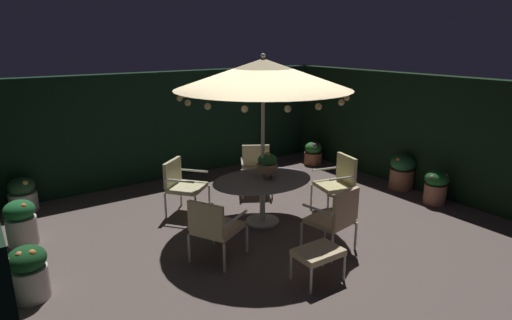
{
  "coord_description": "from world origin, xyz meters",
  "views": [
    {
      "loc": [
        -3.63,
        -5.05,
        2.92
      ],
      "look_at": [
        0.13,
        0.4,
        1.03
      ],
      "focal_mm": 29.65,
      "sensor_mm": 36.0,
      "label": 1
    }
  ],
  "objects_px": {
    "patio_dining_table": "(263,186)",
    "patio_umbrella": "(263,74)",
    "centerpiece_planter": "(267,164)",
    "potted_plant_right_near": "(23,194)",
    "patio_chair_south": "(338,179)",
    "potted_plant_back_center": "(29,271)",
    "patio_chair_northeast": "(182,182)",
    "patio_chair_southeast": "(336,216)",
    "potted_plant_back_right": "(402,171)",
    "potted_plant_front_corner": "(21,222)",
    "potted_plant_right_far": "(436,186)",
    "potted_plant_left_far": "(313,153)",
    "ottoman_footrest": "(318,253)",
    "patio_chair_east": "(214,225)",
    "patio_chair_north": "(256,166)"
  },
  "relations": [
    {
      "from": "potted_plant_back_right",
      "to": "patio_umbrella",
      "type": "bearing_deg",
      "value": 175.74
    },
    {
      "from": "patio_chair_southeast",
      "to": "potted_plant_right_near",
      "type": "bearing_deg",
      "value": 129.07
    },
    {
      "from": "potted_plant_left_far",
      "to": "patio_chair_east",
      "type": "bearing_deg",
      "value": -147.21
    },
    {
      "from": "potted_plant_back_right",
      "to": "potted_plant_back_center",
      "type": "relative_size",
      "value": 1.07
    },
    {
      "from": "patio_chair_northeast",
      "to": "patio_chair_southeast",
      "type": "bearing_deg",
      "value": -65.63
    },
    {
      "from": "potted_plant_front_corner",
      "to": "potted_plant_back_center",
      "type": "relative_size",
      "value": 1.04
    },
    {
      "from": "potted_plant_back_center",
      "to": "patio_dining_table",
      "type": "bearing_deg",
      "value": 3.46
    },
    {
      "from": "potted_plant_back_right",
      "to": "potted_plant_front_corner",
      "type": "distance_m",
      "value": 6.84
    },
    {
      "from": "potted_plant_right_near",
      "to": "potted_plant_back_right",
      "type": "bearing_deg",
      "value": -25.13
    },
    {
      "from": "patio_chair_northeast",
      "to": "patio_chair_east",
      "type": "xyz_separation_m",
      "value": [
        -0.36,
        -1.78,
        -0.03
      ]
    },
    {
      "from": "patio_dining_table",
      "to": "patio_umbrella",
      "type": "height_order",
      "value": "patio_umbrella"
    },
    {
      "from": "potted_plant_right_near",
      "to": "patio_chair_southeast",
      "type": "bearing_deg",
      "value": -50.93
    },
    {
      "from": "patio_chair_east",
      "to": "potted_plant_right_near",
      "type": "bearing_deg",
      "value": 118.89
    },
    {
      "from": "potted_plant_back_right",
      "to": "potted_plant_left_far",
      "type": "xyz_separation_m",
      "value": [
        -0.3,
        2.32,
        -0.09
      ]
    },
    {
      "from": "patio_umbrella",
      "to": "potted_plant_right_far",
      "type": "height_order",
      "value": "patio_umbrella"
    },
    {
      "from": "ottoman_footrest",
      "to": "patio_chair_southeast",
      "type": "bearing_deg",
      "value": 30.42
    },
    {
      "from": "patio_umbrella",
      "to": "patio_chair_northeast",
      "type": "distance_m",
      "value": 2.35
    },
    {
      "from": "patio_chair_east",
      "to": "potted_plant_left_far",
      "type": "height_order",
      "value": "patio_chair_east"
    },
    {
      "from": "centerpiece_planter",
      "to": "potted_plant_back_right",
      "type": "height_order",
      "value": "centerpiece_planter"
    },
    {
      "from": "potted_plant_right_far",
      "to": "potted_plant_front_corner",
      "type": "height_order",
      "value": "potted_plant_front_corner"
    },
    {
      "from": "patio_chair_south",
      "to": "patio_chair_northeast",
      "type": "bearing_deg",
      "value": 148.35
    },
    {
      "from": "potted_plant_right_far",
      "to": "potted_plant_back_center",
      "type": "bearing_deg",
      "value": 172.04
    },
    {
      "from": "potted_plant_right_far",
      "to": "patio_chair_southeast",
      "type": "bearing_deg",
      "value": -174.16
    },
    {
      "from": "patio_chair_south",
      "to": "potted_plant_back_center",
      "type": "xyz_separation_m",
      "value": [
        -4.86,
        0.11,
        -0.22
      ]
    },
    {
      "from": "patio_chair_northeast",
      "to": "potted_plant_back_center",
      "type": "xyz_separation_m",
      "value": [
        -2.55,
        -1.32,
        -0.21
      ]
    },
    {
      "from": "patio_chair_south",
      "to": "potted_plant_right_near",
      "type": "relative_size",
      "value": 1.61
    },
    {
      "from": "patio_chair_east",
      "to": "ottoman_footrest",
      "type": "distance_m",
      "value": 1.42
    },
    {
      "from": "patio_chair_south",
      "to": "potted_plant_left_far",
      "type": "bearing_deg",
      "value": 56.48
    },
    {
      "from": "potted_plant_front_corner",
      "to": "potted_plant_right_far",
      "type": "bearing_deg",
      "value": -21.15
    },
    {
      "from": "patio_chair_south",
      "to": "potted_plant_front_corner",
      "type": "relative_size",
      "value": 1.43
    },
    {
      "from": "ottoman_footrest",
      "to": "potted_plant_right_far",
      "type": "height_order",
      "value": "potted_plant_right_far"
    },
    {
      "from": "centerpiece_planter",
      "to": "potted_plant_right_far",
      "type": "distance_m",
      "value": 3.27
    },
    {
      "from": "patio_chair_east",
      "to": "patio_chair_south",
      "type": "distance_m",
      "value": 2.7
    },
    {
      "from": "patio_chair_northeast",
      "to": "patio_chair_southeast",
      "type": "xyz_separation_m",
      "value": [
        1.14,
        -2.53,
        -0.0
      ]
    },
    {
      "from": "ottoman_footrest",
      "to": "potted_plant_front_corner",
      "type": "distance_m",
      "value": 4.32
    },
    {
      "from": "patio_chair_east",
      "to": "potted_plant_right_far",
      "type": "distance_m",
      "value": 4.39
    },
    {
      "from": "potted_plant_back_right",
      "to": "potted_plant_right_near",
      "type": "distance_m",
      "value": 7.15
    },
    {
      "from": "potted_plant_back_center",
      "to": "patio_chair_northeast",
      "type": "bearing_deg",
      "value": 27.35
    },
    {
      "from": "patio_umbrella",
      "to": "patio_chair_southeast",
      "type": "relative_size",
      "value": 2.83
    },
    {
      "from": "patio_dining_table",
      "to": "potted_plant_right_near",
      "type": "xyz_separation_m",
      "value": [
        -3.18,
        2.79,
        -0.32
      ]
    },
    {
      "from": "potted_plant_right_near",
      "to": "potted_plant_right_far",
      "type": "distance_m",
      "value": 7.4
    },
    {
      "from": "potted_plant_left_far",
      "to": "patio_chair_northeast",
      "type": "bearing_deg",
      "value": -166.07
    },
    {
      "from": "centerpiece_planter",
      "to": "potted_plant_left_far",
      "type": "distance_m",
      "value": 3.62
    },
    {
      "from": "ottoman_footrest",
      "to": "patio_chair_south",
      "type": "bearing_deg",
      "value": 39.06
    },
    {
      "from": "patio_chair_north",
      "to": "potted_plant_left_far",
      "type": "distance_m",
      "value": 2.43
    },
    {
      "from": "patio_chair_northeast",
      "to": "potted_plant_right_far",
      "type": "distance_m",
      "value": 4.59
    },
    {
      "from": "patio_chair_north",
      "to": "patio_chair_northeast",
      "type": "relative_size",
      "value": 0.98
    },
    {
      "from": "patio_dining_table",
      "to": "potted_plant_back_center",
      "type": "xyz_separation_m",
      "value": [
        -3.46,
        -0.21,
        -0.28
      ]
    },
    {
      "from": "centerpiece_planter",
      "to": "potted_plant_right_near",
      "type": "distance_m",
      "value": 4.36
    },
    {
      "from": "ottoman_footrest",
      "to": "potted_plant_back_center",
      "type": "relative_size",
      "value": 0.89
    }
  ]
}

